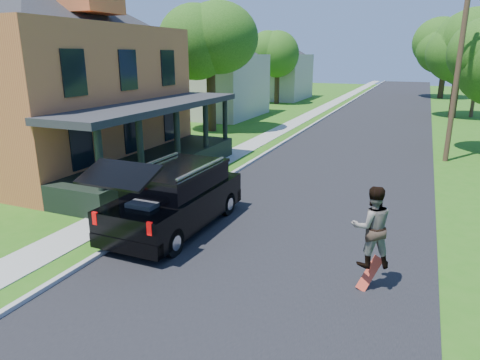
% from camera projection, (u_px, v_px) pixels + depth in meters
% --- Properties ---
extents(ground, '(140.00, 140.00, 0.00)m').
position_uv_depth(ground, '(259.00, 270.00, 10.33)').
color(ground, '#2A6514').
rests_on(ground, ground).
extents(street, '(8.00, 120.00, 0.02)m').
position_uv_depth(street, '(366.00, 134.00, 27.99)').
color(street, black).
rests_on(street, ground).
extents(curb, '(0.15, 120.00, 0.12)m').
position_uv_depth(curb, '(306.00, 130.00, 29.50)').
color(curb, '#A2A29D').
rests_on(curb, ground).
extents(sidewalk, '(1.30, 120.00, 0.03)m').
position_uv_depth(sidewalk, '(284.00, 128.00, 30.08)').
color(sidewalk, '#999B92').
rests_on(sidewalk, ground).
extents(front_walk, '(6.50, 1.20, 0.03)m').
position_uv_depth(front_walk, '(108.00, 171.00, 19.19)').
color(front_walk, '#999B92').
rests_on(front_walk, ground).
extents(main_house, '(15.56, 15.56, 10.10)m').
position_uv_depth(main_house, '(38.00, 56.00, 19.03)').
color(main_house, '#C46E39').
rests_on(main_house, ground).
extents(neighbor_house_mid, '(12.78, 12.78, 8.30)m').
position_uv_depth(neighbor_house_mid, '(209.00, 65.00, 35.39)').
color(neighbor_house_mid, '#B7B3A2').
rests_on(neighbor_house_mid, ground).
extents(neighbor_house_far, '(12.78, 12.78, 8.30)m').
position_uv_depth(neighbor_house_far, '(271.00, 62.00, 49.52)').
color(neighbor_house_far, '#B7B3A2').
rests_on(neighbor_house_far, ground).
extents(black_suv, '(2.13, 5.39, 2.50)m').
position_uv_depth(black_suv, '(175.00, 198.00, 12.58)').
color(black_suv, black).
rests_on(black_suv, ground).
extents(skateboarder, '(1.08, 0.98, 1.80)m').
position_uv_depth(skateboarder, '(372.00, 227.00, 9.10)').
color(skateboarder, black).
rests_on(skateboarder, ground).
extents(skateboard, '(0.53, 0.50, 0.74)m').
position_uv_depth(skateboard, '(369.00, 274.00, 9.48)').
color(skateboard, '#B4260F').
rests_on(skateboard, ground).
extents(tree_left_mid, '(6.22, 6.27, 9.00)m').
position_uv_depth(tree_left_mid, '(210.00, 39.00, 27.59)').
color(tree_left_mid, black).
rests_on(tree_left_mid, ground).
extents(tree_left_far, '(5.74, 5.92, 7.57)m').
position_uv_depth(tree_left_far, '(278.00, 54.00, 43.63)').
color(tree_left_far, black).
rests_on(tree_left_far, ground).
extents(tree_right_mid, '(7.28, 7.42, 9.29)m').
position_uv_depth(tree_right_mid, '(462.00, 41.00, 33.50)').
color(tree_right_mid, black).
rests_on(tree_right_mid, ground).
extents(tree_right_far, '(7.34, 7.59, 9.12)m').
position_uv_depth(tree_right_far, '(447.00, 45.00, 48.93)').
color(tree_right_far, black).
rests_on(tree_right_far, ground).
extents(utility_pole_near, '(1.51, 0.25, 8.83)m').
position_uv_depth(utility_pole_near, '(459.00, 65.00, 19.65)').
color(utility_pole_near, '#402A1E').
rests_on(utility_pole_near, ground).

